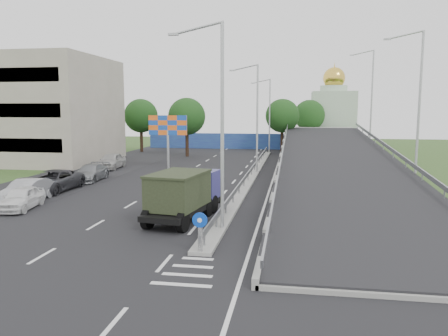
% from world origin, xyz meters
% --- Properties ---
extents(ground, '(160.00, 160.00, 0.00)m').
position_xyz_m(ground, '(0.00, 0.00, 0.00)').
color(ground, '#2D4C1E').
rests_on(ground, ground).
extents(road_surface, '(26.00, 90.00, 0.04)m').
position_xyz_m(road_surface, '(-3.00, 20.00, 0.00)').
color(road_surface, black).
rests_on(road_surface, ground).
extents(parking_strip, '(8.00, 90.00, 0.05)m').
position_xyz_m(parking_strip, '(-16.00, 20.00, 0.00)').
color(parking_strip, black).
rests_on(parking_strip, ground).
extents(median, '(1.00, 44.00, 0.20)m').
position_xyz_m(median, '(0.00, 24.00, 0.10)').
color(median, gray).
rests_on(median, ground).
extents(overpass_ramp, '(10.00, 50.00, 3.50)m').
position_xyz_m(overpass_ramp, '(7.50, 24.00, 1.75)').
color(overpass_ramp, gray).
rests_on(overpass_ramp, ground).
extents(median_guardrail, '(0.09, 44.00, 0.71)m').
position_xyz_m(median_guardrail, '(0.00, 24.00, 0.75)').
color(median_guardrail, gray).
rests_on(median_guardrail, median).
extents(sign_bollard, '(0.64, 0.23, 1.67)m').
position_xyz_m(sign_bollard, '(0.00, 2.17, 1.03)').
color(sign_bollard, black).
rests_on(sign_bollard, median).
extents(lamp_post_near, '(2.74, 0.18, 10.08)m').
position_xyz_m(lamp_post_near, '(0.11, 6.00, 5.81)').
color(lamp_post_near, '#B2B5B7').
rests_on(lamp_post_near, median).
extents(lamp_post_mid, '(2.74, 0.18, 10.08)m').
position_xyz_m(lamp_post_mid, '(0.11, 26.00, 5.81)').
color(lamp_post_mid, '#B2B5B7').
rests_on(lamp_post_mid, median).
extents(lamp_post_far, '(2.74, 0.18, 10.08)m').
position_xyz_m(lamp_post_far, '(0.11, 46.00, 5.81)').
color(lamp_post_far, '#B2B5B7').
rests_on(lamp_post_far, median).
extents(beige_building, '(24.00, 14.00, 12.00)m').
position_xyz_m(beige_building, '(-30.00, 32.00, 6.00)').
color(beige_building, gray).
rests_on(beige_building, ground).
extents(blue_wall, '(30.00, 0.50, 2.40)m').
position_xyz_m(blue_wall, '(-4.00, 52.00, 1.20)').
color(blue_wall, '#2A389A').
rests_on(blue_wall, ground).
extents(church, '(7.00, 7.00, 13.80)m').
position_xyz_m(church, '(10.00, 60.00, 5.31)').
color(church, '#B2CCAD').
rests_on(church, ground).
extents(billboard, '(4.00, 0.24, 5.50)m').
position_xyz_m(billboard, '(-9.00, 28.00, 4.19)').
color(billboard, '#B2B5B7').
rests_on(billboard, ground).
extents(tree_left_mid, '(4.80, 4.80, 7.60)m').
position_xyz_m(tree_left_mid, '(-10.00, 40.00, 5.18)').
color(tree_left_mid, black).
rests_on(tree_left_mid, ground).
extents(tree_median_far, '(4.80, 4.80, 7.60)m').
position_xyz_m(tree_median_far, '(2.00, 48.00, 5.18)').
color(tree_median_far, black).
rests_on(tree_median_far, ground).
extents(tree_left_far, '(4.80, 4.80, 7.60)m').
position_xyz_m(tree_left_far, '(-18.00, 45.00, 5.18)').
color(tree_left_far, black).
rests_on(tree_left_far, ground).
extents(tree_ramp_far, '(4.80, 4.80, 7.60)m').
position_xyz_m(tree_ramp_far, '(6.00, 55.00, 5.18)').
color(tree_ramp_far, black).
rests_on(tree_ramp_far, ground).
extents(dump_truck, '(3.25, 6.53, 2.75)m').
position_xyz_m(dump_truck, '(-2.17, 8.02, 1.52)').
color(dump_truck, black).
rests_on(dump_truck, ground).
extents(parked_car_a, '(2.32, 4.34, 1.41)m').
position_xyz_m(parked_car_a, '(-12.67, 8.81, 0.70)').
color(parked_car_a, white).
rests_on(parked_car_a, ground).
extents(parked_car_b, '(1.65, 4.64, 1.53)m').
position_xyz_m(parked_car_b, '(-13.60, 10.81, 0.76)').
color(parked_car_b, '#9A9B9F').
rests_on(parked_car_b, ground).
extents(parked_car_c, '(2.69, 5.73, 1.59)m').
position_xyz_m(parked_car_c, '(-13.95, 14.52, 0.79)').
color(parked_car_c, '#2F2F33').
rests_on(parked_car_c, ground).
extents(parked_car_d, '(2.28, 5.00, 1.42)m').
position_xyz_m(parked_car_d, '(-13.46, 19.64, 0.71)').
color(parked_car_d, gray).
rests_on(parked_car_d, ground).
extents(parked_car_e, '(2.28, 4.98, 1.66)m').
position_xyz_m(parked_car_e, '(-14.85, 27.11, 0.83)').
color(parked_car_e, '#A9A8A5').
rests_on(parked_car_e, ground).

